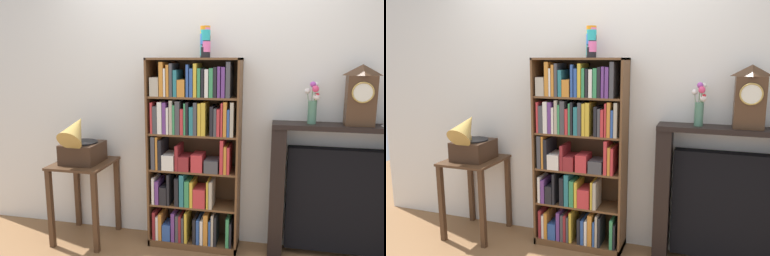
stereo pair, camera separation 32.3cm
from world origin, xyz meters
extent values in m
cube|color=brown|center=(0.00, 0.00, -0.01)|extent=(7.84, 6.40, 0.02)
cube|color=silver|center=(0.11, 0.33, 1.30)|extent=(4.84, 0.08, 2.60)
cube|color=brown|center=(-0.39, 0.14, 0.84)|extent=(0.02, 0.29, 1.68)
cube|color=brown|center=(0.39, 0.14, 0.84)|extent=(0.02, 0.29, 1.68)
cube|color=#4C311C|center=(0.00, 0.29, 0.84)|extent=(0.79, 0.01, 1.68)
cube|color=brown|center=(0.00, 0.14, 1.67)|extent=(0.79, 0.29, 0.02)
cube|color=brown|center=(0.00, 0.14, 0.03)|extent=(0.79, 0.29, 0.06)
cube|color=maroon|center=(-0.34, 0.12, 0.19)|extent=(0.03, 0.22, 0.26)
cube|color=white|center=(-0.31, 0.11, 0.17)|extent=(0.02, 0.21, 0.22)
cube|color=orange|center=(-0.29, 0.12, 0.18)|extent=(0.03, 0.22, 0.24)
cube|color=#2D519E|center=(-0.23, 0.09, 0.14)|extent=(0.07, 0.17, 0.15)
cube|color=#663884|center=(-0.17, 0.13, 0.19)|extent=(0.03, 0.24, 0.26)
cube|color=#424247|center=(-0.13, 0.13, 0.18)|extent=(0.03, 0.24, 0.24)
cube|color=maroon|center=(-0.10, 0.12, 0.18)|extent=(0.02, 0.23, 0.25)
cube|color=#424247|center=(-0.08, 0.13, 0.18)|extent=(0.02, 0.24, 0.23)
cube|color=gold|center=(-0.05, 0.12, 0.20)|extent=(0.02, 0.22, 0.28)
cube|color=black|center=(0.03, 0.12, 0.17)|extent=(0.03, 0.23, 0.23)
cube|color=#2D519E|center=(0.06, 0.12, 0.17)|extent=(0.03, 0.23, 0.22)
cube|color=white|center=(0.09, 0.12, 0.17)|extent=(0.03, 0.22, 0.22)
cube|color=orange|center=(0.13, 0.11, 0.20)|extent=(0.04, 0.21, 0.28)
cube|color=#2D519E|center=(0.16, 0.11, 0.17)|extent=(0.02, 0.21, 0.22)
cube|color=#B2A893|center=(0.19, 0.10, 0.20)|extent=(0.02, 0.20, 0.28)
cube|color=black|center=(0.21, 0.11, 0.19)|extent=(0.02, 0.20, 0.26)
cube|color=#388E56|center=(0.32, 0.12, 0.19)|extent=(0.03, 0.23, 0.26)
cube|color=black|center=(0.34, 0.12, 0.17)|extent=(0.02, 0.23, 0.22)
cube|color=brown|center=(0.00, 0.14, 0.39)|extent=(0.76, 0.27, 0.02)
cube|color=white|center=(-0.34, 0.11, 0.52)|extent=(0.02, 0.21, 0.24)
cube|color=#663884|center=(-0.31, 0.11, 0.50)|extent=(0.03, 0.21, 0.21)
cube|color=black|center=(-0.25, 0.12, 0.48)|extent=(0.06, 0.22, 0.16)
cube|color=black|center=(-0.21, 0.12, 0.54)|extent=(0.02, 0.23, 0.28)
cube|color=black|center=(-0.13, 0.12, 0.52)|extent=(0.04, 0.22, 0.25)
cube|color=teal|center=(-0.09, 0.12, 0.54)|extent=(0.04, 0.22, 0.28)
cube|color=#388E56|center=(-0.04, 0.11, 0.51)|extent=(0.04, 0.20, 0.23)
cube|color=gold|center=(0.00, 0.12, 0.51)|extent=(0.03, 0.22, 0.23)
cube|color=#C63338|center=(0.07, 0.11, 0.48)|extent=(0.10, 0.20, 0.17)
cube|color=gold|center=(0.14, 0.11, 0.52)|extent=(0.02, 0.21, 0.24)
cube|color=#B2A893|center=(0.17, 0.10, 0.52)|extent=(0.03, 0.19, 0.24)
cube|color=brown|center=(0.00, 0.14, 0.71)|extent=(0.76, 0.27, 0.02)
cube|color=#424247|center=(-0.34, 0.13, 0.86)|extent=(0.03, 0.25, 0.29)
cube|color=orange|center=(-0.31, 0.12, 0.86)|extent=(0.02, 0.24, 0.29)
cube|color=black|center=(-0.28, 0.13, 0.85)|extent=(0.03, 0.24, 0.26)
cube|color=white|center=(-0.21, 0.12, 0.78)|extent=(0.11, 0.22, 0.13)
cube|color=maroon|center=(-0.13, 0.11, 0.83)|extent=(0.03, 0.21, 0.22)
cube|color=maroon|center=(-0.07, 0.10, 0.78)|extent=(0.09, 0.19, 0.13)
cube|color=#C63338|center=(0.05, 0.10, 0.79)|extent=(0.10, 0.18, 0.15)
cube|color=#424247|center=(0.17, 0.10, 0.77)|extent=(0.12, 0.18, 0.11)
cube|color=#C63338|center=(0.26, 0.12, 0.86)|extent=(0.03, 0.22, 0.29)
cube|color=orange|center=(0.29, 0.11, 0.83)|extent=(0.02, 0.20, 0.23)
cube|color=#C63338|center=(0.31, 0.12, 0.83)|extent=(0.02, 0.22, 0.23)
cube|color=brown|center=(0.00, 0.14, 1.03)|extent=(0.76, 0.27, 0.02)
cube|color=#C63338|center=(-0.35, 0.13, 1.17)|extent=(0.02, 0.24, 0.27)
cube|color=#424247|center=(-0.32, 0.12, 1.15)|extent=(0.04, 0.22, 0.24)
cube|color=white|center=(-0.27, 0.12, 1.17)|extent=(0.04, 0.22, 0.27)
cube|color=#663884|center=(-0.23, 0.12, 1.17)|extent=(0.03, 0.23, 0.27)
cube|color=white|center=(-0.21, 0.12, 1.15)|extent=(0.02, 0.23, 0.23)
cube|color=#B2A893|center=(-0.18, 0.12, 1.18)|extent=(0.03, 0.22, 0.29)
cube|color=#388E56|center=(-0.15, 0.11, 1.16)|extent=(0.02, 0.21, 0.25)
cube|color=#424247|center=(-0.12, 0.12, 1.18)|extent=(0.04, 0.22, 0.28)
cube|color=#C63338|center=(-0.08, 0.12, 1.15)|extent=(0.03, 0.22, 0.22)
cube|color=#388E56|center=(-0.06, 0.12, 1.17)|extent=(0.02, 0.23, 0.27)
cube|color=black|center=(-0.04, 0.12, 1.17)|extent=(0.02, 0.23, 0.28)
cube|color=teal|center=(0.00, 0.11, 1.16)|extent=(0.03, 0.20, 0.24)
cube|color=#424247|center=(0.03, 0.13, 1.17)|extent=(0.03, 0.24, 0.27)
cube|color=gold|center=(0.07, 0.12, 1.17)|extent=(0.03, 0.22, 0.27)
cube|color=gold|center=(0.10, 0.12, 1.17)|extent=(0.03, 0.22, 0.28)
cube|color=black|center=(0.17, 0.10, 1.16)|extent=(0.03, 0.20, 0.25)
cube|color=#424247|center=(0.20, 0.13, 1.15)|extent=(0.02, 0.25, 0.23)
cube|color=#C63338|center=(0.23, 0.13, 1.15)|extent=(0.03, 0.25, 0.23)
cube|color=#C63338|center=(0.26, 0.13, 1.17)|extent=(0.02, 0.24, 0.28)
cube|color=orange|center=(0.28, 0.13, 1.18)|extent=(0.03, 0.24, 0.29)
cube|color=#2D519E|center=(0.31, 0.10, 1.15)|extent=(0.02, 0.20, 0.22)
cube|color=#B2A893|center=(0.34, 0.12, 1.18)|extent=(0.03, 0.23, 0.28)
cube|color=brown|center=(0.00, 0.14, 1.35)|extent=(0.76, 0.27, 0.02)
cube|color=#B2A893|center=(-0.32, 0.11, 1.43)|extent=(0.08, 0.20, 0.16)
cube|color=orange|center=(-0.26, 0.12, 1.50)|extent=(0.03, 0.22, 0.29)
cube|color=white|center=(-0.23, 0.12, 1.47)|extent=(0.02, 0.24, 0.23)
cube|color=orange|center=(-0.20, 0.11, 1.49)|extent=(0.02, 0.20, 0.26)
cube|color=#424247|center=(-0.17, 0.13, 1.49)|extent=(0.03, 0.24, 0.27)
cube|color=teal|center=(-0.14, 0.12, 1.47)|extent=(0.03, 0.23, 0.22)
cube|color=orange|center=(-0.09, 0.12, 1.43)|extent=(0.06, 0.23, 0.14)
cube|color=#2D519E|center=(-0.03, 0.11, 1.49)|extent=(0.02, 0.22, 0.26)
cube|color=#2D519E|center=(0.00, 0.11, 1.47)|extent=(0.03, 0.20, 0.23)
cube|color=gold|center=(0.03, 0.13, 1.49)|extent=(0.03, 0.25, 0.27)
cube|color=#388E56|center=(0.06, 0.13, 1.47)|extent=(0.02, 0.25, 0.24)
cube|color=black|center=(0.09, 0.10, 1.47)|extent=(0.02, 0.19, 0.23)
cube|color=white|center=(0.13, 0.11, 1.47)|extent=(0.03, 0.20, 0.23)
cube|color=#388E56|center=(0.16, 0.11, 1.47)|extent=(0.03, 0.21, 0.24)
cube|color=black|center=(0.20, 0.11, 1.48)|extent=(0.03, 0.21, 0.25)
cube|color=#663884|center=(0.23, 0.12, 1.48)|extent=(0.02, 0.23, 0.25)
cube|color=#663884|center=(0.26, 0.12, 1.48)|extent=(0.03, 0.23, 0.25)
cube|color=#424247|center=(0.30, 0.12, 1.50)|extent=(0.03, 0.24, 0.29)
cylinder|color=black|center=(0.09, 0.18, 1.72)|extent=(0.08, 0.08, 0.09)
cylinder|color=#28B2B7|center=(0.08, 0.18, 1.73)|extent=(0.08, 0.08, 0.09)
cylinder|color=purple|center=(0.09, 0.18, 1.75)|extent=(0.08, 0.08, 0.09)
cylinder|color=pink|center=(0.09, 0.18, 1.77)|extent=(0.08, 0.08, 0.09)
cylinder|color=blue|center=(0.08, 0.18, 1.78)|extent=(0.08, 0.08, 0.09)
cylinder|color=blue|center=(0.08, 0.18, 1.80)|extent=(0.08, 0.08, 0.09)
cylinder|color=black|center=(0.09, 0.18, 1.81)|extent=(0.08, 0.08, 0.09)
cylinder|color=blue|center=(0.08, 0.18, 1.83)|extent=(0.08, 0.08, 0.09)
cylinder|color=yellow|center=(0.08, 0.18, 1.84)|extent=(0.08, 0.08, 0.09)
cylinder|color=#28B2B7|center=(0.09, 0.18, 1.86)|extent=(0.08, 0.08, 0.09)
cylinder|color=pink|center=(0.09, 0.18, 1.88)|extent=(0.08, 0.08, 0.09)
cylinder|color=orange|center=(0.09, 0.18, 1.89)|extent=(0.08, 0.08, 0.09)
cube|color=#472D1C|center=(-1.01, 0.03, 0.73)|extent=(0.50, 0.52, 0.02)
cube|color=#472D1C|center=(-1.23, -0.20, 0.36)|extent=(0.04, 0.04, 0.72)
cube|color=#472D1C|center=(-0.80, -0.20, 0.36)|extent=(0.04, 0.04, 0.72)
cube|color=#472D1C|center=(-1.23, 0.26, 0.36)|extent=(0.04, 0.04, 0.72)
cube|color=#472D1C|center=(-0.80, 0.26, 0.36)|extent=(0.04, 0.04, 0.72)
cube|color=#382316|center=(-1.01, 0.03, 0.83)|extent=(0.32, 0.33, 0.18)
cylinder|color=black|center=(-1.01, 0.03, 0.93)|extent=(0.27, 0.27, 0.01)
cylinder|color=#B79347|center=(-1.01, -0.02, 0.95)|extent=(0.03, 0.03, 0.06)
cone|color=#B79347|center=(-1.01, -0.08, 1.06)|extent=(0.22, 0.35, 0.34)
cube|color=black|center=(1.24, 0.17, 1.13)|extent=(1.16, 0.24, 0.04)
cube|color=black|center=(0.72, 0.17, 0.55)|extent=(0.12, 0.22, 1.11)
cube|color=black|center=(1.24, 0.21, 0.50)|extent=(0.88, 0.12, 0.89)
cube|color=#472D1C|center=(1.32, 0.17, 1.34)|extent=(0.21, 0.13, 0.39)
pyramid|color=#472D1C|center=(1.32, 0.17, 1.58)|extent=(0.21, 0.13, 0.09)
cylinder|color=silver|center=(1.32, 0.10, 1.42)|extent=(0.15, 0.01, 0.15)
torus|color=#B79347|center=(1.32, 0.10, 1.42)|extent=(0.16, 0.01, 0.16)
cylinder|color=#4C7A60|center=(0.97, 0.17, 1.24)|extent=(0.07, 0.07, 0.19)
cylinder|color=#4C753D|center=(0.99, 0.16, 1.28)|extent=(0.02, 0.03, 0.22)
sphere|color=red|center=(1.00, 0.15, 1.39)|extent=(0.03, 0.03, 0.03)
cylinder|color=#4C753D|center=(0.94, 0.19, 1.29)|extent=(0.04, 0.05, 0.25)
sphere|color=silver|center=(0.93, 0.21, 1.41)|extent=(0.05, 0.05, 0.05)
cylinder|color=#4C753D|center=(0.98, 0.21, 1.31)|extent=(0.02, 0.07, 0.30)
sphere|color=silver|center=(0.99, 0.24, 1.46)|extent=(0.04, 0.04, 0.04)
cylinder|color=#4C753D|center=(0.98, 0.15, 1.30)|extent=(0.01, 0.03, 0.27)
sphere|color=#EA4275|center=(0.98, 0.13, 1.43)|extent=(0.05, 0.05, 0.05)
cylinder|color=#4C753D|center=(0.96, 0.19, 1.31)|extent=(0.01, 0.01, 0.30)
sphere|color=#B24CB7|center=(0.97, 0.19, 1.46)|extent=(0.05, 0.05, 0.05)
cylinder|color=#4C753D|center=(0.98, 0.16, 1.27)|extent=(0.04, 0.01, 0.21)
sphere|color=silver|center=(0.99, 0.15, 1.37)|extent=(0.05, 0.05, 0.05)
camera|label=1|loc=(0.69, -2.95, 1.67)|focal=34.94mm
camera|label=2|loc=(1.01, -2.86, 1.67)|focal=34.94mm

